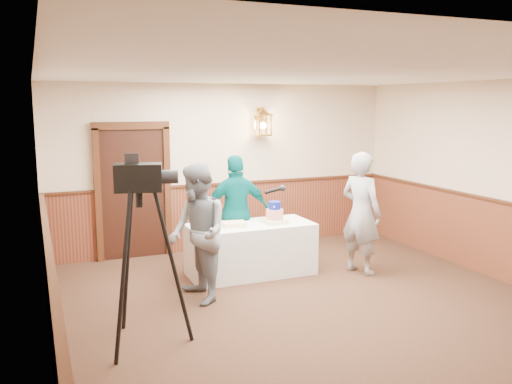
% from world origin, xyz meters
% --- Properties ---
extents(ground, '(7.00, 7.00, 0.00)m').
position_xyz_m(ground, '(0.00, 0.00, 0.00)').
color(ground, black).
rests_on(ground, ground).
extents(room_shell, '(6.02, 7.02, 2.81)m').
position_xyz_m(room_shell, '(-0.05, 0.45, 1.52)').
color(room_shell, beige).
rests_on(room_shell, ground).
extents(display_table, '(1.80, 0.80, 0.75)m').
position_xyz_m(display_table, '(-0.20, 1.90, 0.38)').
color(display_table, silver).
rests_on(display_table, ground).
extents(tiered_cake, '(0.31, 0.31, 0.32)m').
position_xyz_m(tiered_cake, '(0.15, 1.82, 0.88)').
color(tiered_cake, beige).
rests_on(tiered_cake, display_table).
extents(sheet_cake_yellow, '(0.35, 0.29, 0.07)m').
position_xyz_m(sheet_cake_yellow, '(-0.47, 1.85, 0.78)').
color(sheet_cake_yellow, '#FEFF98').
rests_on(sheet_cake_yellow, display_table).
extents(sheet_cake_green, '(0.33, 0.28, 0.07)m').
position_xyz_m(sheet_cake_green, '(-0.90, 2.00, 0.78)').
color(sheet_cake_green, '#A1DB9B').
rests_on(sheet_cake_green, display_table).
extents(interviewer, '(1.53, 0.90, 1.75)m').
position_xyz_m(interviewer, '(-1.21, 1.14, 0.88)').
color(interviewer, slate).
rests_on(interviewer, ground).
extents(baker, '(0.64, 0.76, 1.79)m').
position_xyz_m(baker, '(1.32, 1.36, 0.90)').
color(baker, gray).
rests_on(baker, ground).
extents(assistant_p, '(1.05, 0.54, 1.72)m').
position_xyz_m(assistant_p, '(-0.26, 2.30, 0.86)').
color(assistant_p, '#025251').
rests_on(assistant_p, ground).
extents(tv_camera_rig, '(0.74, 0.69, 1.89)m').
position_xyz_m(tv_camera_rig, '(-2.09, 0.17, 0.85)').
color(tv_camera_rig, black).
rests_on(tv_camera_rig, ground).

